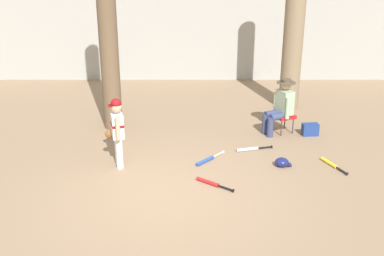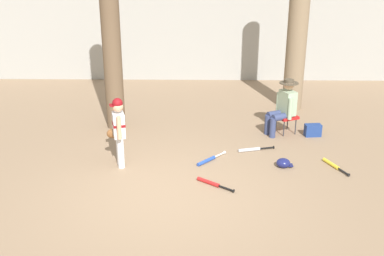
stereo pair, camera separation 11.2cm
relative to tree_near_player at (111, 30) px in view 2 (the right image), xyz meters
The scene contains 13 objects.
ground_plane 4.02m from the tree_near_player, 66.87° to the right, with size 60.00×60.00×0.00m, color #897056.
concrete_back_wall 4.43m from the tree_near_player, 72.27° to the left, with size 18.00×0.36×2.89m, color #9E9E99.
tree_near_player is the anchor object (origin of this frame).
tree_behind_spectator 4.40m from the tree_near_player, 17.94° to the left, with size 0.68×0.68×4.23m.
young_ballplayer 2.49m from the tree_near_player, 78.51° to the right, with size 0.42×0.57×1.31m.
folding_stool 4.16m from the tree_near_player, ahead, with size 0.53×0.53×0.41m.
seated_spectator 3.97m from the tree_near_player, ahead, with size 0.67×0.55×1.20m.
handbag_beside_stool 4.77m from the tree_near_player, ahead, with size 0.34×0.18×0.26m, color navy.
bat_red_barrel 4.04m from the tree_near_player, 52.91° to the right, with size 0.63×0.49×0.07m.
bat_yellow_trainer 5.23m from the tree_near_player, 24.75° to the right, with size 0.34×0.68×0.07m.
bat_aluminum_silver 3.84m from the tree_near_player, 24.25° to the right, with size 0.74×0.25×0.07m.
bat_blue_youth 3.47m from the tree_near_player, 41.64° to the right, with size 0.57×0.61×0.07m.
batting_helmet_navy 4.49m from the tree_near_player, 30.62° to the right, with size 0.31×0.24×0.18m.
Camera 2 is at (0.54, -6.74, 3.80)m, focal length 43.96 mm.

